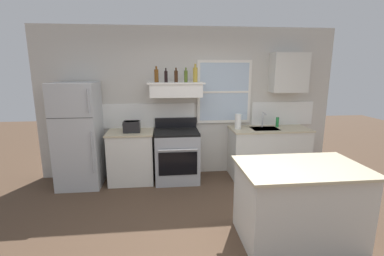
# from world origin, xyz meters

# --- Properties ---
(ground_plane) EXTENTS (16.00, 16.00, 0.00)m
(ground_plane) POSITION_xyz_m (0.00, 0.00, 0.00)
(ground_plane) COLOR #4C3828
(back_wall) EXTENTS (5.40, 0.11, 2.70)m
(back_wall) POSITION_xyz_m (0.03, 2.23, 1.35)
(back_wall) COLOR beige
(back_wall) RESTS_ON ground_plane
(refrigerator) EXTENTS (0.70, 0.72, 1.76)m
(refrigerator) POSITION_xyz_m (-1.90, 1.84, 0.88)
(refrigerator) COLOR #B7BABC
(refrigerator) RESTS_ON ground_plane
(counter_left_of_stove) EXTENTS (0.79, 0.63, 0.91)m
(counter_left_of_stove) POSITION_xyz_m (-1.05, 1.90, 0.46)
(counter_left_of_stove) COLOR silver
(counter_left_of_stove) RESTS_ON ground_plane
(toaster) EXTENTS (0.30, 0.20, 0.19)m
(toaster) POSITION_xyz_m (-1.01, 1.84, 1.01)
(toaster) COLOR black
(toaster) RESTS_ON counter_left_of_stove
(stove_range) EXTENTS (0.76, 0.69, 1.09)m
(stove_range) POSITION_xyz_m (-0.25, 1.86, 0.46)
(stove_range) COLOR #9EA0A5
(stove_range) RESTS_ON ground_plane
(range_hood_shelf) EXTENTS (0.96, 0.52, 0.24)m
(range_hood_shelf) POSITION_xyz_m (-0.25, 1.96, 1.62)
(range_hood_shelf) COLOR white
(bottle_amber_wine) EXTENTS (0.07, 0.07, 0.27)m
(bottle_amber_wine) POSITION_xyz_m (-0.58, 1.97, 1.86)
(bottle_amber_wine) COLOR brown
(bottle_amber_wine) RESTS_ON range_hood_shelf
(bottle_balsamic_dark) EXTENTS (0.06, 0.06, 0.24)m
(bottle_balsamic_dark) POSITION_xyz_m (-0.42, 1.94, 1.84)
(bottle_balsamic_dark) COLOR black
(bottle_balsamic_dark) RESTS_ON range_hood_shelf
(bottle_brown_stout) EXTENTS (0.06, 0.06, 0.24)m
(bottle_brown_stout) POSITION_xyz_m (-0.24, 1.96, 1.85)
(bottle_brown_stout) COLOR #381E0F
(bottle_brown_stout) RESTS_ON range_hood_shelf
(bottle_olive_oil_square) EXTENTS (0.06, 0.06, 0.24)m
(bottle_olive_oil_square) POSITION_xyz_m (-0.08, 1.91, 1.85)
(bottle_olive_oil_square) COLOR #4C601E
(bottle_olive_oil_square) RESTS_ON range_hood_shelf
(bottle_champagne_gold_foil) EXTENTS (0.08, 0.08, 0.31)m
(bottle_champagne_gold_foil) POSITION_xyz_m (0.08, 1.94, 1.87)
(bottle_champagne_gold_foil) COLOR #B29333
(bottle_champagne_gold_foil) RESTS_ON range_hood_shelf
(counter_right_with_sink) EXTENTS (1.43, 0.63, 0.91)m
(counter_right_with_sink) POSITION_xyz_m (1.45, 1.90, 0.46)
(counter_right_with_sink) COLOR silver
(counter_right_with_sink) RESTS_ON ground_plane
(sink_faucet) EXTENTS (0.03, 0.17, 0.28)m
(sink_faucet) POSITION_xyz_m (1.35, 2.00, 1.08)
(sink_faucet) COLOR silver
(sink_faucet) RESTS_ON counter_right_with_sink
(paper_towel_roll) EXTENTS (0.11, 0.11, 0.27)m
(paper_towel_roll) POSITION_xyz_m (0.85, 1.90, 1.04)
(paper_towel_roll) COLOR white
(paper_towel_roll) RESTS_ON counter_right_with_sink
(dish_soap_bottle) EXTENTS (0.06, 0.06, 0.18)m
(dish_soap_bottle) POSITION_xyz_m (1.63, 2.00, 1.00)
(dish_soap_bottle) COLOR #268C3F
(dish_soap_bottle) RESTS_ON counter_right_with_sink
(kitchen_island) EXTENTS (1.40, 0.90, 0.91)m
(kitchen_island) POSITION_xyz_m (1.06, -0.05, 0.46)
(kitchen_island) COLOR silver
(kitchen_island) RESTS_ON ground_plane
(upper_cabinet_right) EXTENTS (0.64, 0.32, 0.70)m
(upper_cabinet_right) POSITION_xyz_m (1.80, 2.04, 1.90)
(upper_cabinet_right) COLOR silver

